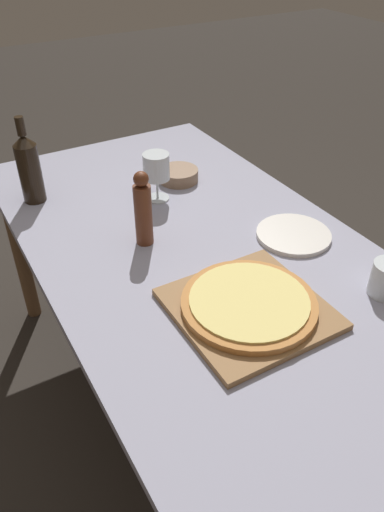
{
  "coord_description": "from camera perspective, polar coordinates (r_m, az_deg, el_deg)",
  "views": [
    {
      "loc": [
        -0.63,
        -1.02,
        1.58
      ],
      "look_at": [
        -0.09,
        -0.08,
        0.79
      ],
      "focal_mm": 35.0,
      "sensor_mm": 36.0,
      "label": 1
    }
  ],
  "objects": [
    {
      "name": "wine_glass",
      "position": [
        1.68,
        -4.1,
        10.0
      ],
      "size": [
        0.09,
        0.09,
        0.17
      ],
      "color": "silver",
      "rests_on": "dining_table"
    },
    {
      "name": "wine_bottle",
      "position": [
        1.75,
        -18.13,
        9.59
      ],
      "size": [
        0.08,
        0.08,
        0.29
      ],
      "color": "black",
      "rests_on": "dining_table"
    },
    {
      "name": "ground_plane",
      "position": [
        1.99,
        1.02,
        -16.72
      ],
      "size": [
        12.0,
        12.0,
        0.0
      ],
      "primitive_type": "plane",
      "color": "#2D2823"
    },
    {
      "name": "cutting_board",
      "position": [
        1.27,
        6.46,
        -6.01
      ],
      "size": [
        0.36,
        0.36,
        0.02
      ],
      "color": "olive",
      "rests_on": "dining_table"
    },
    {
      "name": "dining_table",
      "position": [
        1.52,
        1.28,
        -1.65
      ],
      "size": [
        0.93,
        1.79,
        0.73
      ],
      "color": "#9393A8",
      "rests_on": "ground_plane"
    },
    {
      "name": "pepper_mill",
      "position": [
        1.45,
        -5.61,
        5.25
      ],
      "size": [
        0.05,
        0.05,
        0.23
      ],
      "color": "#5B2D19",
      "rests_on": "dining_table"
    },
    {
      "name": "small_bowl",
      "position": [
        1.84,
        -1.54,
        9.24
      ],
      "size": [
        0.14,
        0.14,
        0.04
      ],
      "color": "#84664C",
      "rests_on": "dining_table"
    },
    {
      "name": "pizza",
      "position": [
        1.25,
        6.53,
        -5.31
      ],
      "size": [
        0.34,
        0.34,
        0.02
      ],
      "color": "#BC7A3D",
      "rests_on": "cutting_board"
    },
    {
      "name": "dinner_plate",
      "position": [
        1.56,
        11.53,
        2.41
      ],
      "size": [
        0.23,
        0.23,
        0.01
      ],
      "color": "silver",
      "rests_on": "dining_table"
    }
  ]
}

